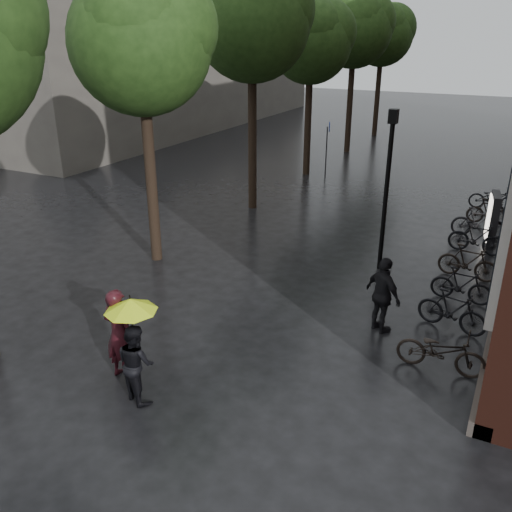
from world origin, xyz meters
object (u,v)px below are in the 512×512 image
Objects in this scene: person_burgundy at (119,334)px; lamp_post at (388,176)px; person_black at (136,363)px; ad_lightbox at (492,220)px; parked_bicycles at (474,249)px; pedestrian_walking at (383,295)px.

lamp_post is at bearing -110.56° from person_burgundy.
ad_lightbox is (5.12, 11.59, 0.08)m from person_black.
parked_bicycles is 3.65m from lamp_post.
person_black reaches higher than parked_bicycles.
pedestrian_walking is at bearing -133.02° from person_burgundy.
parked_bicycles is (4.84, 9.60, -0.30)m from person_black.
person_burgundy is at bearing -8.62° from person_black.
pedestrian_walking is 4.09m from lamp_post.
parked_bicycles is 2.04m from ad_lightbox.
person_burgundy is 1.25× the size of person_black.
lamp_post reaches higher than person_burgundy.
parked_bicycles is at bearing -106.43° from ad_lightbox.
person_black is at bearing 151.96° from person_burgundy.
person_black is at bearing -122.10° from ad_lightbox.
person_black is at bearing 87.55° from pedestrian_walking.
lamp_post is (-2.66, -3.53, 1.91)m from ad_lightbox.
person_burgundy is 10.75m from parked_bicycles.
parked_bicycles is at bearing -71.26° from pedestrian_walking.
person_black is 0.34× the size of lamp_post.
person_black is (0.72, -0.42, -0.19)m from person_burgundy.
lamp_post reaches higher than ad_lightbox.
pedestrian_walking reaches higher than parked_bicycles.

